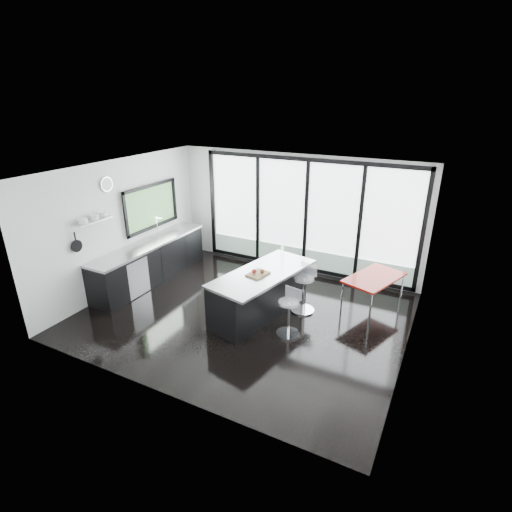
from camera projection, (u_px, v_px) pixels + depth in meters
The scene contains 11 objects.
floor at pixel (245, 314), 7.87m from camera, with size 6.00×5.00×0.00m, color black.
ceiling at pixel (243, 172), 6.81m from camera, with size 6.00×5.00×0.00m, color white.
wall_back at pixel (305, 221), 9.30m from camera, with size 6.00×0.09×2.80m.
wall_front at pixel (153, 309), 5.29m from camera, with size 6.00×0.00×2.80m, color silver.
wall_left at pixel (131, 215), 8.76m from camera, with size 0.26×5.00×2.80m.
wall_right at pixel (416, 281), 6.07m from camera, with size 0.00×5.00×2.80m, color silver.
counter_cabinets at pixel (151, 261), 9.16m from camera, with size 0.69×3.24×1.36m.
island at pixel (260, 292), 7.72m from camera, with size 1.40×2.41×1.20m.
bar_stool_near at pixel (288, 318), 7.10m from camera, with size 0.43×0.43×0.68m, color silver.
bar_stool_far at pixel (303, 294), 7.86m from camera, with size 0.47×0.47×0.75m, color silver.
red_table at pixel (373, 292), 7.99m from camera, with size 0.73×1.28×0.69m, color maroon.
Camera 1 is at (3.33, -5.99, 4.05)m, focal length 28.00 mm.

